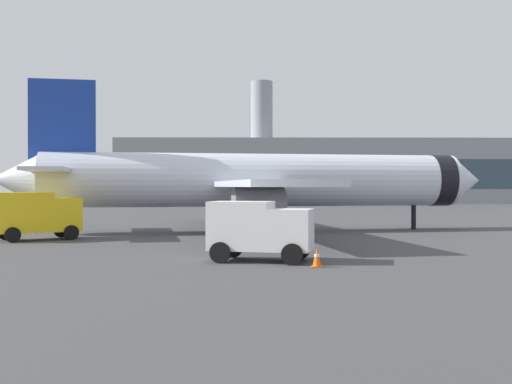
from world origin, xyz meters
The scene contains 6 objects.
airplane_at_gate centered at (0.24, 42.09, 3.66)m, with size 35.66×32.34×10.50m.
service_truck centered at (-13.00, 35.23, 1.61)m, with size 5.24×4.41×2.90m.
cargo_van centered at (0.33, 24.51, 1.45)m, with size 4.74×3.17×2.60m.
safety_cone_near centered at (2.62, 22.53, 0.40)m, with size 0.44×0.44×0.82m.
safety_cone_mid centered at (-0.86, 51.10, 0.30)m, with size 0.44×0.44×0.62m.
terminal_building centered at (14.38, 122.55, 6.37)m, with size 80.93×17.62×24.42m.
Camera 1 is at (-0.07, -2.24, 3.26)m, focal length 43.35 mm.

